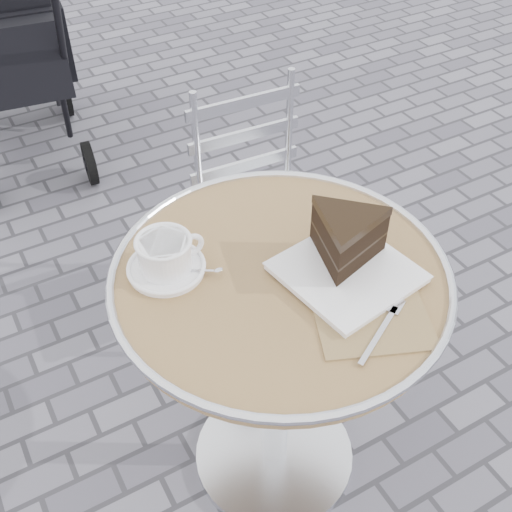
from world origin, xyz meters
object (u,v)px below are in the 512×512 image
cafe_table (279,325)px  cake_plate_set (347,246)px  bistro_chair (254,182)px  cappuccino_set (166,257)px  baby_stroller (3,49)px

cafe_table → cake_plate_set: cake_plate_set is taller
cafe_table → bistro_chair: 0.65m
cafe_table → cappuccino_set: cappuccino_set is taller
cake_plate_set → bistro_chair: size_ratio=0.49×
cappuccino_set → cake_plate_set: size_ratio=0.44×
cappuccino_set → bistro_chair: bearing=46.2°
cappuccino_set → baby_stroller: size_ratio=0.16×
cafe_table → bistro_chair: bearing=65.6°
bistro_chair → baby_stroller: size_ratio=0.74×
cake_plate_set → baby_stroller: size_ratio=0.37×
cafe_table → bistro_chair: (0.27, 0.58, -0.07)m
cake_plate_set → baby_stroller: baby_stroller is taller
cafe_table → baby_stroller: (-0.18, 1.92, -0.09)m
cafe_table → baby_stroller: size_ratio=0.69×
baby_stroller → cappuccino_set: bearing=-83.2°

